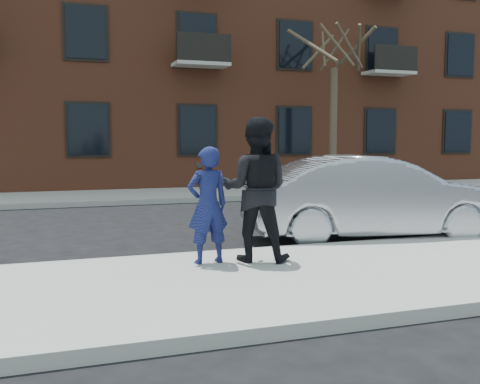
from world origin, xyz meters
name	(u,v)px	position (x,y,z in m)	size (l,w,h in m)	color
ground	(423,269)	(0.00, 0.00, 0.00)	(100.00, 100.00, 0.00)	black
near_sidewalk	(434,268)	(0.00, -0.25, 0.07)	(50.00, 3.50, 0.15)	#9A9891
near_curb	(365,245)	(0.00, 1.55, 0.07)	(50.00, 0.10, 0.15)	#999691
far_sidewalk	(208,194)	(0.00, 11.25, 0.07)	(50.00, 3.50, 0.15)	#9A9891
far_curb	(225,199)	(0.00, 9.45, 0.07)	(50.00, 0.10, 0.15)	#999691
apartment_building	(209,43)	(2.00, 18.00, 6.16)	(24.30, 10.30, 12.30)	brown
street_tree	(335,33)	(4.50, 11.00, 5.52)	(3.60, 3.60, 6.80)	#382D21
silver_sedan	(374,198)	(0.64, 2.30, 0.78)	(1.66, 4.76, 1.57)	#999BA3
man_hoodie	(208,205)	(-3.00, 0.77, 0.96)	(0.62, 0.50, 1.62)	navy
man_peacoat	(256,189)	(-2.31, 0.72, 1.16)	(1.22, 1.12, 2.02)	black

